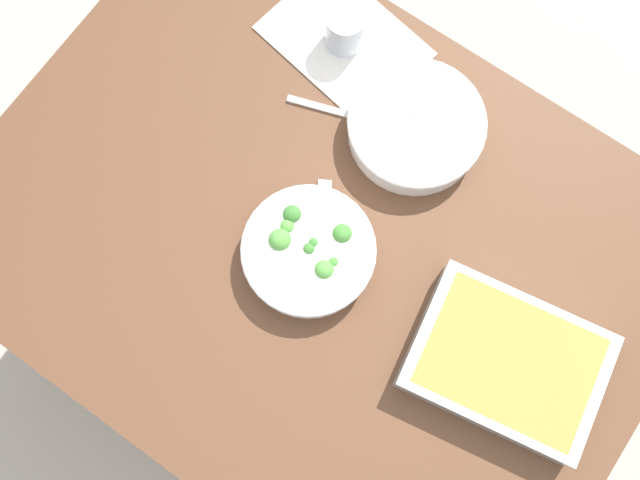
% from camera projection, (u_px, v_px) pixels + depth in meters
% --- Properties ---
extents(ground_plane, '(6.00, 6.00, 0.00)m').
position_uv_depth(ground_plane, '(320.00, 303.00, 1.98)').
color(ground_plane, '#B2A899').
extents(dining_table, '(1.20, 0.90, 0.74)m').
position_uv_depth(dining_table, '(320.00, 251.00, 1.34)').
color(dining_table, brown).
rests_on(dining_table, ground_plane).
extents(placemat, '(0.31, 0.24, 0.00)m').
position_uv_depth(placemat, '(344.00, 41.00, 1.34)').
color(placemat, silver).
rests_on(placemat, dining_table).
extents(stew_bowl, '(0.24, 0.24, 0.06)m').
position_uv_depth(stew_bowl, '(416.00, 126.00, 1.27)').
color(stew_bowl, white).
rests_on(stew_bowl, dining_table).
extents(broccoli_bowl, '(0.23, 0.23, 0.07)m').
position_uv_depth(broccoli_bowl, '(308.00, 251.00, 1.22)').
color(broccoli_bowl, white).
rests_on(broccoli_bowl, dining_table).
extents(baking_dish, '(0.33, 0.27, 0.06)m').
position_uv_depth(baking_dish, '(506.00, 363.00, 1.18)').
color(baking_dish, silver).
rests_on(baking_dish, dining_table).
extents(drink_cup, '(0.07, 0.07, 0.08)m').
position_uv_depth(drink_cup, '(345.00, 31.00, 1.31)').
color(drink_cup, '#B2BCC6').
rests_on(drink_cup, dining_table).
extents(spoon_by_stew, '(0.17, 0.07, 0.01)m').
position_uv_depth(spoon_by_stew, '(348.00, 114.00, 1.31)').
color(spoon_by_stew, silver).
rests_on(spoon_by_stew, dining_table).
extents(fork_on_table, '(0.10, 0.16, 0.01)m').
position_uv_depth(fork_on_table, '(322.00, 221.00, 1.26)').
color(fork_on_table, silver).
rests_on(fork_on_table, dining_table).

